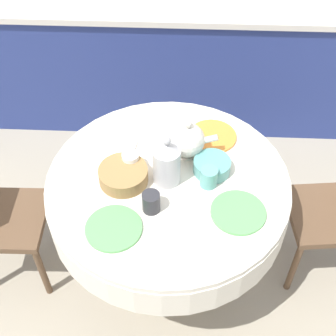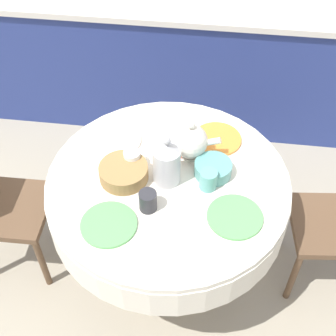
{
  "view_description": "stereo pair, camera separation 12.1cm",
  "coord_description": "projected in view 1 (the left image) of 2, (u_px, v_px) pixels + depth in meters",
  "views": [
    {
      "loc": [
        0.07,
        -1.46,
        2.43
      ],
      "look_at": [
        0.0,
        0.0,
        0.86
      ],
      "focal_mm": 50.0,
      "sensor_mm": 36.0,
      "label": 1
    },
    {
      "loc": [
        0.19,
        -1.44,
        2.43
      ],
      "look_at": [
        0.0,
        0.0,
        0.86
      ],
      "focal_mm": 50.0,
      "sensor_mm": 36.0,
      "label": 2
    }
  ],
  "objects": [
    {
      "name": "ground_plane",
      "position": [
        168.0,
        266.0,
        2.77
      ],
      "size": [
        12.0,
        12.0,
        0.0
      ],
      "primitive_type": "plane",
      "color": "#9E937F"
    },
    {
      "name": "kitchen_counter",
      "position": [
        177.0,
        59.0,
        3.41
      ],
      "size": [
        3.24,
        0.64,
        0.95
      ],
      "color": "navy",
      "rests_on": "ground_plane"
    },
    {
      "name": "dining_table",
      "position": [
        168.0,
        197.0,
        2.29
      ],
      "size": [
        1.16,
        1.16,
        0.78
      ],
      "color": "tan",
      "rests_on": "ground_plane"
    },
    {
      "name": "plate_near_left",
      "position": [
        114.0,
        228.0,
        2.0
      ],
      "size": [
        0.25,
        0.25,
        0.01
      ],
      "primitive_type": "cylinder",
      "color": "#5BA85B",
      "rests_on": "dining_table"
    },
    {
      "name": "cup_near_left",
      "position": [
        151.0,
        202.0,
        2.04
      ],
      "size": [
        0.08,
        0.08,
        0.1
      ],
      "primitive_type": "cylinder",
      "color": "#28282D",
      "rests_on": "dining_table"
    },
    {
      "name": "plate_near_right",
      "position": [
        238.0,
        212.0,
        2.06
      ],
      "size": [
        0.25,
        0.25,
        0.01
      ],
      "primitive_type": "cylinder",
      "color": "#5BA85B",
      "rests_on": "dining_table"
    },
    {
      "name": "cup_near_right",
      "position": [
        209.0,
        177.0,
        2.14
      ],
      "size": [
        0.08,
        0.08,
        0.1
      ],
      "primitive_type": "cylinder",
      "color": "#5BA39E",
      "rests_on": "dining_table"
    },
    {
      "name": "plate_far_left",
      "position": [
        112.0,
        143.0,
        2.36
      ],
      "size": [
        0.25,
        0.25,
        0.01
      ],
      "primitive_type": "cylinder",
      "color": "white",
      "rests_on": "dining_table"
    },
    {
      "name": "cup_far_left",
      "position": [
        131.0,
        162.0,
        2.21
      ],
      "size": [
        0.08,
        0.08,
        0.1
      ],
      "primitive_type": "cylinder",
      "color": "white",
      "rests_on": "dining_table"
    },
    {
      "name": "plate_far_right",
      "position": [
        212.0,
        136.0,
        2.39
      ],
      "size": [
        0.25,
        0.25,
        0.01
      ],
      "primitive_type": "cylinder",
      "color": "orange",
      "rests_on": "dining_table"
    },
    {
      "name": "cup_far_right",
      "position": [
        179.0,
        145.0,
        2.29
      ],
      "size": [
        0.08,
        0.08,
        0.1
      ],
      "primitive_type": "cylinder",
      "color": "#CC4C3D",
      "rests_on": "dining_table"
    },
    {
      "name": "coffee_carafe",
      "position": [
        167.0,
        163.0,
        2.11
      ],
      "size": [
        0.13,
        0.13,
        0.27
      ],
      "color": "#B2B2B7",
      "rests_on": "dining_table"
    },
    {
      "name": "teapot",
      "position": [
        188.0,
        140.0,
        2.24
      ],
      "size": [
        0.23,
        0.17,
        0.22
      ],
      "color": "silver",
      "rests_on": "dining_table"
    },
    {
      "name": "bread_basket",
      "position": [
        123.0,
        175.0,
        2.17
      ],
      "size": [
        0.23,
        0.23,
        0.07
      ],
      "primitive_type": "cylinder",
      "color": "olive",
      "rests_on": "dining_table"
    },
    {
      "name": "fruit_bowl",
      "position": [
        212.0,
        166.0,
        2.21
      ],
      "size": [
        0.18,
        0.18,
        0.07
      ],
      "primitive_type": "cylinder",
      "color": "#569993",
      "rests_on": "dining_table"
    }
  ]
}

